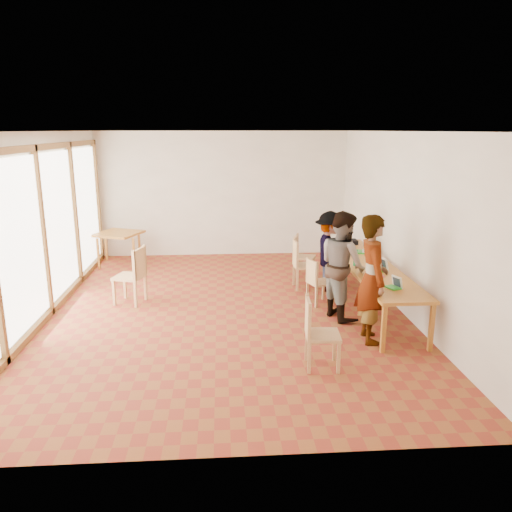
{
  "coord_description": "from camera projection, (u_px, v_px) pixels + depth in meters",
  "views": [
    {
      "loc": [
        -0.06,
        -8.13,
        3.03
      ],
      "look_at": [
        0.48,
        -0.57,
        1.1
      ],
      "focal_mm": 35.0,
      "sensor_mm": 36.0,
      "label": 1
    }
  ],
  "objects": [
    {
      "name": "condiment_cup",
      "position": [
        347.0,
        251.0,
        9.5
      ],
      "size": [
        0.08,
        0.08,
        0.06
      ],
      "primitive_type": "cylinder",
      "color": "white",
      "rests_on": "communal_table"
    },
    {
      "name": "laptop_mid",
      "position": [
        381.0,
        267.0,
        8.29
      ],
      "size": [
        0.28,
        0.3,
        0.22
      ],
      "rotation": [
        0.0,
        0.0,
        0.26
      ],
      "color": "green",
      "rests_on": "communal_table"
    },
    {
      "name": "chair_mid",
      "position": [
        316.0,
        277.0,
        8.79
      ],
      "size": [
        0.48,
        0.48,
        0.44
      ],
      "rotation": [
        0.0,
        0.0,
        0.32
      ],
      "color": "#DBB26D",
      "rests_on": "ground"
    },
    {
      "name": "wall_back",
      "position": [
        223.0,
        194.0,
        12.11
      ],
      "size": [
        6.0,
        0.1,
        3.0
      ],
      "primitive_type": "cube",
      "color": "white",
      "rests_on": "ground"
    },
    {
      "name": "yellow_mug",
      "position": [
        367.0,
        249.0,
        9.57
      ],
      "size": [
        0.13,
        0.13,
        0.1
      ],
      "primitive_type": "imported",
      "rotation": [
        0.0,
        0.0,
        0.04
      ],
      "color": "yellow",
      "rests_on": "communal_table"
    },
    {
      "name": "chair_empty",
      "position": [
        300.0,
        251.0,
        10.48
      ],
      "size": [
        0.52,
        0.52,
        0.47
      ],
      "rotation": [
        0.0,
        0.0,
        -0.32
      ],
      "color": "#DBB26D",
      "rests_on": "ground"
    },
    {
      "name": "person_far",
      "position": [
        329.0,
        252.0,
        9.46
      ],
      "size": [
        0.74,
        1.08,
        1.55
      ],
      "primitive_type": "imported",
      "rotation": [
        0.0,
        0.0,
        1.39
      ],
      "color": "gray",
      "rests_on": "ground"
    },
    {
      "name": "chair_spare",
      "position": [
        134.0,
        270.0,
        8.8
      ],
      "size": [
        0.59,
        0.59,
        0.54
      ],
      "rotation": [
        0.0,
        0.0,
        2.85
      ],
      "color": "#DBB26D",
      "rests_on": "ground"
    },
    {
      "name": "wall_front",
      "position": [
        229.0,
        309.0,
        4.38
      ],
      "size": [
        6.0,
        0.1,
        3.0
      ],
      "primitive_type": "cube",
      "color": "white",
      "rests_on": "ground"
    },
    {
      "name": "window_wall",
      "position": [
        41.0,
        227.0,
        8.04
      ],
      "size": [
        0.1,
        8.0,
        3.0
      ],
      "primitive_type": "cube",
      "color": "white",
      "rests_on": "ground"
    },
    {
      "name": "laptop_near",
      "position": [
        395.0,
        285.0,
        7.37
      ],
      "size": [
        0.25,
        0.26,
        0.18
      ],
      "rotation": [
        0.0,
        0.0,
        0.38
      ],
      "color": "green",
      "rests_on": "communal_table"
    },
    {
      "name": "ground",
      "position": [
        226.0,
        310.0,
        8.61
      ],
      "size": [
        8.0,
        8.0,
        0.0
      ],
      "primitive_type": "plane",
      "color": "brown",
      "rests_on": "ground"
    },
    {
      "name": "black_pouch",
      "position": [
        353.0,
        242.0,
        10.21
      ],
      "size": [
        0.16,
        0.26,
        0.09
      ],
      "primitive_type": "cube",
      "color": "black",
      "rests_on": "communal_table"
    },
    {
      "name": "laptop_far",
      "position": [
        362.0,
        249.0,
        9.49
      ],
      "size": [
        0.29,
        0.31,
        0.23
      ],
      "rotation": [
        0.0,
        0.0,
        -0.22
      ],
      "color": "green",
      "rests_on": "communal_table"
    },
    {
      "name": "chair_far",
      "position": [
        300.0,
        259.0,
        9.68
      ],
      "size": [
        0.45,
        0.45,
        0.5
      ],
      "rotation": [
        0.0,
        0.0,
        0.02
      ],
      "color": "#DBB26D",
      "rests_on": "ground"
    },
    {
      "name": "side_table",
      "position": [
        119.0,
        236.0,
        11.38
      ],
      "size": [
        0.9,
        0.9,
        0.75
      ],
      "rotation": [
        0.0,
        0.0,
        -0.4
      ],
      "color": "#BF7B2A",
      "rests_on": "ground"
    },
    {
      "name": "clear_glass",
      "position": [
        364.0,
        251.0,
        9.4
      ],
      "size": [
        0.07,
        0.07,
        0.09
      ],
      "primitive_type": "cylinder",
      "color": "silver",
      "rests_on": "communal_table"
    },
    {
      "name": "green_bottle",
      "position": [
        355.0,
        258.0,
        8.55
      ],
      "size": [
        0.07,
        0.07,
        0.28
      ],
      "primitive_type": "cylinder",
      "color": "#1B8043",
      "rests_on": "communal_table"
    },
    {
      "name": "person_mid",
      "position": [
        342.0,
        265.0,
        8.12
      ],
      "size": [
        0.9,
        1.02,
        1.77
      ],
      "primitive_type": "imported",
      "rotation": [
        0.0,
        0.0,
        1.87
      ],
      "color": "gray",
      "rests_on": "ground"
    },
    {
      "name": "pink_phone",
      "position": [
        382.0,
        276.0,
        7.94
      ],
      "size": [
        0.05,
        0.1,
        0.01
      ],
      "primitive_type": "cube",
      "color": "#C13C56",
      "rests_on": "communal_table"
    },
    {
      "name": "person_near",
      "position": [
        372.0,
        279.0,
        7.16
      ],
      "size": [
        0.47,
        0.7,
        1.88
      ],
      "primitive_type": "imported",
      "rotation": [
        0.0,
        0.0,
        1.55
      ],
      "color": "gray",
      "rests_on": "ground"
    },
    {
      "name": "chair_near",
      "position": [
        315.0,
        326.0,
        6.42
      ],
      "size": [
        0.47,
        0.47,
        0.5
      ],
      "rotation": [
        0.0,
        0.0,
        -0.08
      ],
      "color": "#DBB26D",
      "rests_on": "ground"
    },
    {
      "name": "communal_table",
      "position": [
        369.0,
        267.0,
        8.7
      ],
      "size": [
        0.8,
        4.0,
        0.75
      ],
      "color": "#BF7B2A",
      "rests_on": "ground"
    },
    {
      "name": "ceiling",
      "position": [
        223.0,
        130.0,
        7.87
      ],
      "size": [
        6.0,
        8.0,
        0.04
      ],
      "primitive_type": "cube",
      "color": "white",
      "rests_on": "wall_back"
    },
    {
      "name": "wall_right",
      "position": [
        402.0,
        222.0,
        8.45
      ],
      "size": [
        0.1,
        8.0,
        3.0
      ],
      "primitive_type": "cube",
      "color": "white",
      "rests_on": "ground"
    }
  ]
}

